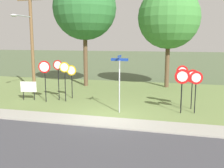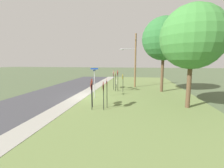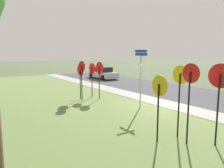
{
  "view_description": "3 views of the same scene",
  "coord_description": "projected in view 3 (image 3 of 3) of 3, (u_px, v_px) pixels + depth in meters",
  "views": [
    {
      "loc": [
        3.61,
        -12.6,
        4.05
      ],
      "look_at": [
        -0.17,
        1.9,
        1.48
      ],
      "focal_mm": 41.54,
      "sensor_mm": 36.0,
      "label": 1
    },
    {
      "loc": [
        16.34,
        5.45,
        3.96
      ],
      "look_at": [
        -0.47,
        2.77,
        1.44
      ],
      "focal_mm": 25.0,
      "sensor_mm": 36.0,
      "label": 2
    },
    {
      "loc": [
        -8.51,
        8.89,
        3.05
      ],
      "look_at": [
        -0.12,
        3.34,
        1.61
      ],
      "focal_mm": 34.66,
      "sensor_mm": 36.0,
      "label": 3
    }
  ],
  "objects": [
    {
      "name": "yield_sign_far_right",
      "position": [
        82.0,
        71.0,
        13.54
      ],
      "size": [
        0.68,
        0.15,
        2.54
      ],
      "rotation": [
        0.0,
        0.0,
        0.18
      ],
      "color": "black",
      "rests_on": "grass_median"
    },
    {
      "name": "ground_plane",
      "position": [
        160.0,
        107.0,
        12.31
      ],
      "size": [
        160.0,
        160.0,
        0.0
      ],
      "primitive_type": "plane",
      "color": "#4C5B3D"
    },
    {
      "name": "stop_sign_far_left",
      "position": [
        220.0,
        86.0,
        6.86
      ],
      "size": [
        0.78,
        0.16,
        2.69
      ],
      "rotation": [
        0.0,
        0.0,
        0.17
      ],
      "color": "black",
      "rests_on": "grass_median"
    },
    {
      "name": "grass_median",
      "position": [
        57.0,
        126.0,
        9.03
      ],
      "size": [
        44.0,
        12.0,
        0.04
      ],
      "primitive_type": "cube",
      "color": "olive",
      "rests_on": "ground_plane"
    },
    {
      "name": "yield_sign_far_left",
      "position": [
        81.0,
        73.0,
        14.14
      ],
      "size": [
        0.77,
        0.13,
        2.33
      ],
      "rotation": [
        0.0,
        0.0,
        0.12
      ],
      "color": "black",
      "rests_on": "grass_median"
    },
    {
      "name": "road_asphalt",
      "position": [
        209.0,
        98.0,
        14.93
      ],
      "size": [
        44.0,
        6.4,
        0.01
      ],
      "primitive_type": "cube",
      "color": "#3D3D42",
      "rests_on": "ground_plane"
    },
    {
      "name": "parked_sedan_distant",
      "position": [
        103.0,
        73.0,
        26.27
      ],
      "size": [
        4.62,
        1.92,
        1.39
      ],
      "rotation": [
        0.0,
        0.0,
        -0.01
      ],
      "color": "silver",
      "rests_on": "road_asphalt"
    },
    {
      "name": "stop_sign_near_right",
      "position": [
        159.0,
        94.0,
        7.16
      ],
      "size": [
        0.7,
        0.09,
        2.3
      ],
      "rotation": [
        0.0,
        0.0,
        -0.02
      ],
      "color": "black",
      "rests_on": "grass_median"
    },
    {
      "name": "stop_sign_far_center",
      "position": [
        180.0,
        86.0,
        7.63
      ],
      "size": [
        0.66,
        0.12,
        2.59
      ],
      "rotation": [
        0.0,
        0.0,
        0.1
      ],
      "color": "black",
      "rests_on": "grass_median"
    },
    {
      "name": "yield_sign_near_right",
      "position": [
        92.0,
        72.0,
        14.77
      ],
      "size": [
        0.72,
        0.15,
        2.35
      ],
      "rotation": [
        0.0,
        0.0,
        0.16
      ],
      "color": "black",
      "rests_on": "grass_median"
    },
    {
      "name": "yield_sign_near_left",
      "position": [
        100.0,
        71.0,
        14.25
      ],
      "size": [
        0.82,
        0.13,
        2.46
      ],
      "rotation": [
        0.0,
        0.0,
        0.11
      ],
      "color": "black",
      "rests_on": "grass_median"
    },
    {
      "name": "street_name_post",
      "position": [
        141.0,
        74.0,
        11.86
      ],
      "size": [
        0.96,
        0.82,
        3.2
      ],
      "rotation": [
        0.0,
        0.0,
        -0.0
      ],
      "color": "#9EA0A8",
      "rests_on": "grass_median"
    },
    {
      "name": "stop_sign_near_left",
      "position": [
        190.0,
        87.0,
        7.01
      ],
      "size": [
        0.64,
        0.09,
        2.7
      ],
      "rotation": [
        0.0,
        0.0,
        -0.0
      ],
      "color": "black",
      "rests_on": "grass_median"
    },
    {
      "name": "sidewalk_strip",
      "position": [
        169.0,
        105.0,
        12.75
      ],
      "size": [
        44.0,
        1.6,
        0.06
      ],
      "primitive_type": "cube",
      "color": "#99968C",
      "rests_on": "ground_plane"
    }
  ]
}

